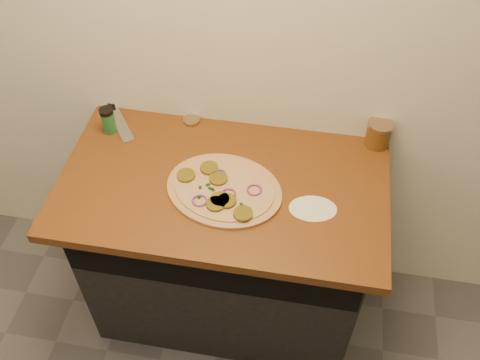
% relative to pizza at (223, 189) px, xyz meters
% --- Properties ---
extents(cabinet, '(1.10, 0.60, 0.86)m').
position_rel_pizza_xyz_m(cabinet, '(-0.01, 0.07, -0.48)').
color(cabinet, black).
rests_on(cabinet, ground).
extents(countertop, '(1.20, 0.70, 0.04)m').
position_rel_pizza_xyz_m(countertop, '(-0.01, 0.04, -0.03)').
color(countertop, brown).
rests_on(countertop, cabinet).
extents(pizza, '(0.49, 0.49, 0.03)m').
position_rel_pizza_xyz_m(pizza, '(0.00, 0.00, 0.00)').
color(pizza, tan).
rests_on(pizza, countertop).
extents(chefs_knife, '(0.24, 0.30, 0.02)m').
position_rel_pizza_xyz_m(chefs_knife, '(-0.53, 0.35, -0.00)').
color(chefs_knife, '#B7BAC1').
rests_on(chefs_knife, countertop).
extents(mason_jar_lid, '(0.09, 0.09, 0.01)m').
position_rel_pizza_xyz_m(mason_jar_lid, '(-0.20, 0.34, -0.00)').
color(mason_jar_lid, tan).
rests_on(mason_jar_lid, countertop).
extents(salsa_jar, '(0.10, 0.10, 0.11)m').
position_rel_pizza_xyz_m(salsa_jar, '(0.54, 0.34, 0.04)').
color(salsa_jar, maroon).
rests_on(salsa_jar, countertop).
extents(spice_shaker, '(0.06, 0.06, 0.11)m').
position_rel_pizza_xyz_m(spice_shaker, '(-0.51, 0.24, 0.05)').
color(spice_shaker, '#1F632A').
rests_on(spice_shaker, countertop).
extents(flour_spill, '(0.19, 0.19, 0.00)m').
position_rel_pizza_xyz_m(flour_spill, '(0.32, -0.02, -0.01)').
color(flour_spill, silver).
rests_on(flour_spill, countertop).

